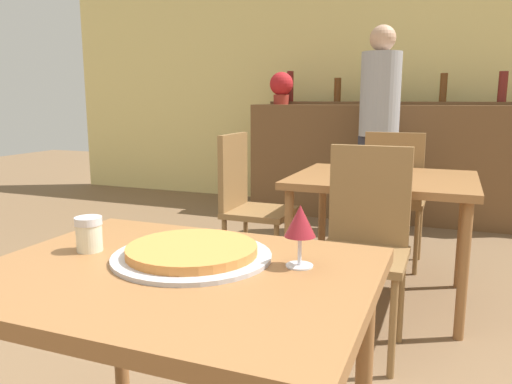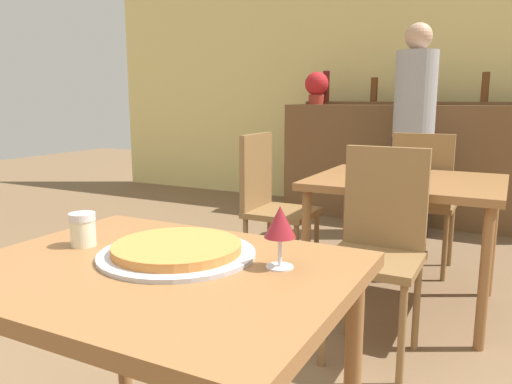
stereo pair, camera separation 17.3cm
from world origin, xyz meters
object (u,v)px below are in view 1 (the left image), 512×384
cheese_shaker (89,234)px  wine_glass (300,223)px  pizza_tray (193,253)px  person_standing (379,122)px  potted_plant (281,86)px  chair_far_side_front (365,234)px  chair_far_side_left (248,198)px  chair_far_side_back (394,191)px

cheese_shaker → wine_glass: 0.59m
pizza_tray → cheese_shaker: size_ratio=4.38×
person_standing → wine_glass: size_ratio=11.16×
pizza_tray → wine_glass: wine_glass is taller
cheese_shaker → person_standing: size_ratio=0.05×
cheese_shaker → potted_plant: potted_plant is taller
potted_plant → pizza_tray: bearing=-74.7°
chair_far_side_front → pizza_tray: size_ratio=2.24×
chair_far_side_front → person_standing: bearing=96.7°
cheese_shaker → person_standing: 3.37m
chair_far_side_left → chair_far_side_back: bearing=-54.5°
wine_glass → chair_far_side_back: bearing=90.2°
chair_far_side_front → chair_far_side_back: same height
chair_far_side_left → potted_plant: bearing=13.2°
person_standing → potted_plant: size_ratio=5.41×
cheese_shaker → wine_glass: (0.58, 0.09, 0.06)m
chair_far_side_back → person_standing: person_standing is taller
chair_far_side_left → potted_plant: (-0.49, 2.10, 0.74)m
chair_far_side_front → pizza_tray: chair_far_side_front is taller
cheese_shaker → person_standing: (0.32, 3.35, 0.17)m
chair_far_side_front → wine_glass: bearing=-89.5°
chair_far_side_front → cheese_shaker: (-0.57, -1.19, 0.25)m
chair_far_side_left → pizza_tray: bearing=-162.1°
cheese_shaker → chair_far_side_front: bearing=64.3°
chair_far_side_left → wine_glass: size_ratio=5.98×
wine_glass → cheese_shaker: bearing=-171.4°
chair_far_side_front → wine_glass: size_ratio=5.98×
pizza_tray → person_standing: (0.02, 3.31, 0.20)m
chair_far_side_front → chair_far_side_back: 1.19m
chair_far_side_left → cheese_shaker: chair_far_side_left is taller
chair_far_side_left → cheese_shaker: (0.26, -1.79, 0.25)m
chair_far_side_front → chair_far_side_back: (0.00, 1.19, 0.00)m
chair_far_side_left → wine_glass: bearing=-153.6°
chair_far_side_back → person_standing: size_ratio=0.54×
chair_far_side_left → potted_plant: potted_plant is taller
pizza_tray → potted_plant: (-1.05, 3.84, 0.53)m
cheese_shaker → person_standing: person_standing is taller
person_standing → chair_far_side_front: bearing=-83.3°
pizza_tray → wine_glass: 0.30m
wine_glass → chair_far_side_left: bearing=116.4°
chair_far_side_back → wine_glass: (0.01, -2.29, 0.31)m
chair_far_side_left → person_standing: (0.58, 1.57, 0.42)m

